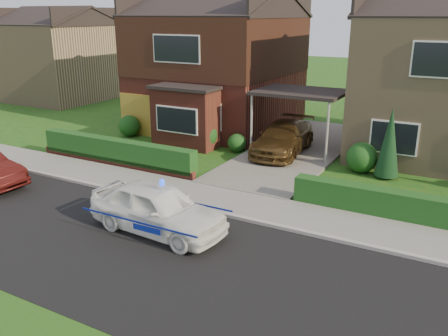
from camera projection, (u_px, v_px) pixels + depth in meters
The scene contains 22 objects.
ground at pixel (149, 254), 12.34m from camera, with size 120.00×120.00×0.00m, color #175115.
road at pixel (149, 254), 12.34m from camera, with size 60.00×6.00×0.02m, color black.
kerb at pixel (208, 211), 14.86m from camera, with size 60.00×0.16×0.12m, color #9E9993.
sidewalk at pixel (225, 200), 15.73m from camera, with size 60.00×2.00×0.10m, color slate.
driveway at pixel (298, 150), 21.47m from camera, with size 3.80×12.00×0.12m, color #666059.
house_left at pixel (218, 56), 25.38m from camera, with size 7.50×9.53×7.25m.
carport_link at pixel (301, 93), 20.63m from camera, with size 3.80×3.00×2.77m.
garage_door at pixel (138, 115), 24.09m from camera, with size 2.20×0.10×2.10m, color olive.
dwarf_wall at pixel (115, 162), 19.36m from camera, with size 7.70×0.25×0.36m, color maroon.
hedge_left at pixel (117, 165), 19.54m from camera, with size 7.50×0.55×0.90m, color #123B16.
hedge_right at pixel (415, 223), 14.12m from camera, with size 7.50×0.55×0.80m, color #123B16.
shrub_left_far at pixel (129, 126), 23.98m from camera, with size 1.08×1.08×1.08m, color #123B16.
shrub_left_mid at pixel (203, 135), 21.71m from camera, with size 1.32×1.32×1.32m, color #123B16.
shrub_left_near at pixel (237, 143), 21.30m from camera, with size 0.84×0.84×0.84m, color #123B16.
shrub_right_near at pixel (362, 158), 18.50m from camera, with size 1.20×1.20×1.20m, color #123B16.
conifer_a at pixel (389, 145), 17.66m from camera, with size 0.90×0.90×2.60m, color black.
neighbour_left at pixel (61, 63), 34.04m from camera, with size 6.50×7.00×5.20m, color #9F8461.
police_car at pixel (157, 209), 13.38m from camera, with size 3.84×4.28×1.59m.
driveway_car at pixel (283, 138), 20.70m from camera, with size 1.87×4.59×1.33m, color brown.
potted_plant_a at pixel (81, 145), 21.05m from camera, with size 0.42×0.28×0.79m, color gray.
potted_plant_b at pixel (88, 142), 21.75m from camera, with size 0.31×0.39×0.70m, color gray.
potted_plant_c at pixel (204, 142), 21.44m from camera, with size 0.45×0.45×0.81m, color gray.
Camera 1 is at (7.06, -8.70, 5.96)m, focal length 38.00 mm.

